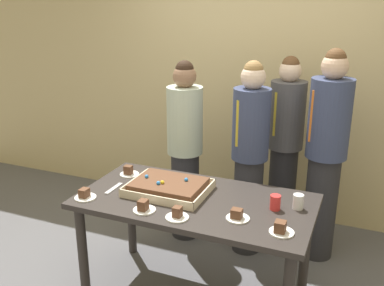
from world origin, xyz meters
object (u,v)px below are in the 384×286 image
Objects in this scene: plated_slice_center_back at (281,229)px; person_far_right_suit at (326,154)px; plated_slice_near_left at (85,195)px; party_table at (195,212)px; sheet_cake at (169,187)px; cake_server_utensil at (114,188)px; drink_cup_middle at (298,202)px; drink_cup_nearest at (275,202)px; plated_slice_near_right at (178,215)px; person_striped_tie_right at (250,156)px; plated_slice_center_front at (237,216)px; person_serving_front at (285,146)px; plated_slice_far_left at (129,172)px; plated_slice_far_right at (144,207)px; person_green_shirt_behind at (185,149)px.

person_far_right_suit is at bearing 84.32° from plated_slice_center_back.
plated_slice_near_left is 0.08× the size of person_far_right_suit.
party_table is 0.26m from sheet_cake.
drink_cup_middle is at bearing 9.06° from cake_server_utensil.
plated_slice_near_right is at bearing -146.51° from drink_cup_nearest.
person_far_right_suit is (1.37, 1.00, 0.12)m from cake_server_utensil.
person_striped_tie_right reaches higher than drink_cup_middle.
person_far_right_suit is at bearing 76.15° from drink_cup_nearest.
person_striped_tie_right is (0.78, 0.85, 0.07)m from cake_server_utensil.
drink_cup_nearest is 0.15m from drink_cup_middle.
person_far_right_suit is (0.76, 0.92, 0.23)m from party_table.
party_table is 0.98× the size of person_striped_tie_right.
drink_cup_middle is 0.06× the size of person_far_right_suit.
drink_cup_middle is (0.33, 0.29, 0.03)m from plated_slice_center_front.
drink_cup_nearest is 0.06× the size of person_serving_front.
plated_slice_near_left is at bearing -147.16° from sheet_cake.
plated_slice_far_left is 0.63m from plated_slice_far_right.
plated_slice_far_right is at bearing -167.67° from plated_slice_center_front.
drink_cup_nearest is 0.06× the size of person_far_right_suit.
plated_slice_near_left reaches higher than cake_server_utensil.
person_striped_tie_right is at bearing 81.14° from plated_slice_near_right.
person_serving_front is 1.02× the size of person_green_shirt_behind.
party_table is 0.81m from person_striped_tie_right.
plated_slice_near_left is at bearing -158.01° from party_table.
plated_slice_near_left is at bearing -115.73° from cake_server_utensil.
plated_slice_near_left is at bearing -177.71° from plated_slice_center_back.
person_far_right_suit is at bearing 81.45° from person_green_shirt_behind.
drink_cup_nearest is at bearing 24.39° from plated_slice_far_right.
plated_slice_center_front is at bearing -137.89° from drink_cup_middle.
party_table is 0.98× the size of person_serving_front.
plated_slice_center_front is at bearing 26.70° from person_serving_front.
plated_slice_far_left is at bearing -14.87° from person_far_right_suit.
plated_slice_near_left is 1.00× the size of plated_slice_far_left.
plated_slice_center_back is at bearing -18.32° from plated_slice_far_left.
drink_cup_nearest reaches higher than plated_slice_center_back.
sheet_cake is 3.75× the size of plated_slice_near_right.
plated_slice_far_left is 1.50× the size of drink_cup_middle.
sheet_cake is 5.63× the size of drink_cup_middle.
person_far_right_suit is (0.75, 1.22, 0.10)m from plated_slice_near_right.
party_table is at bearing 8.19° from person_far_right_suit.
person_far_right_suit reaches higher than person_serving_front.
party_table is at bearing 13.10° from person_green_shirt_behind.
plated_slice_far_left is at bearing -26.83° from person_striped_tie_right.
cake_server_utensil is at bearing 174.73° from plated_slice_center_front.
party_table is 0.62m from cake_server_utensil.
plated_slice_far_right is 1.50× the size of drink_cup_middle.
person_striped_tie_right is (-0.37, 0.71, 0.03)m from drink_cup_nearest.
party_table is at bearing 7.35° from cake_server_utensil.
person_striped_tie_right is (0.81, 0.58, 0.05)m from plated_slice_far_left.
plated_slice_far_left is 0.08× the size of person_far_right_suit.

